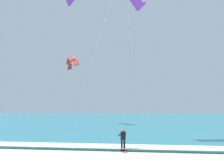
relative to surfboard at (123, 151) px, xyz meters
The scene contains 5 objects.
sea 60.21m from the surfboard, 85.22° to the left, with size 200.00×120.00×0.20m, color teal.
surf_foam 5.12m from the surfboard, 11.23° to the left, with size 200.00×2.32×0.04m, color white.
surfboard is the anchor object (origin of this frame).
kitesurfer 0.91m from the surfboard, 111.22° to the left, with size 0.64×0.64×1.69m.
kite_distant 33.13m from the surfboard, 114.33° to the left, with size 3.67×5.47×2.21m.
Camera 1 is at (-3.00, -5.67, 3.17)m, focal length 42.00 mm.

